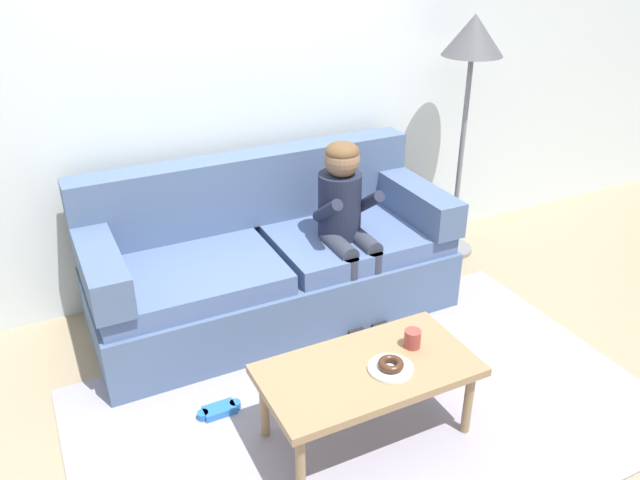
% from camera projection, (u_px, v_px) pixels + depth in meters
% --- Properties ---
extents(ground, '(10.00, 10.00, 0.00)m').
position_uv_depth(ground, '(346.00, 384.00, 3.44)').
color(ground, '#9E896B').
extents(wall_back, '(8.00, 0.10, 2.80)m').
position_uv_depth(wall_back, '(242.00, 70.00, 3.92)').
color(wall_back, silver).
rests_on(wall_back, ground).
extents(area_rug, '(2.86, 1.76, 0.01)m').
position_uv_depth(area_rug, '(369.00, 412.00, 3.24)').
color(area_rug, '#9993A3').
rests_on(area_rug, ground).
extents(couch, '(2.17, 0.90, 0.95)m').
position_uv_depth(couch, '(270.00, 263.00, 3.93)').
color(couch, slate).
rests_on(couch, ground).
extents(coffee_table, '(1.00, 0.53, 0.41)m').
position_uv_depth(coffee_table, '(368.00, 375.00, 2.94)').
color(coffee_table, '#937551').
rests_on(coffee_table, ground).
extents(person_child, '(0.34, 0.58, 1.10)m').
position_uv_depth(person_child, '(346.00, 215.00, 3.78)').
color(person_child, '#1E2338').
rests_on(person_child, ground).
extents(plate, '(0.21, 0.21, 0.01)m').
position_uv_depth(plate, '(391.00, 368.00, 2.90)').
color(plate, white).
rests_on(plate, coffee_table).
extents(donut, '(0.16, 0.16, 0.04)m').
position_uv_depth(donut, '(391.00, 364.00, 2.89)').
color(donut, '#422619').
rests_on(donut, plate).
extents(mug, '(0.08, 0.08, 0.09)m').
position_uv_depth(mug, '(412.00, 339.00, 3.04)').
color(mug, '#993D38').
rests_on(mug, coffee_table).
extents(toy_controller, '(0.23, 0.09, 0.05)m').
position_uv_depth(toy_controller, '(219.00, 411.00, 3.22)').
color(toy_controller, blue).
rests_on(toy_controller, ground).
extents(floor_lamp, '(0.40, 0.40, 1.70)m').
position_uv_depth(floor_lamp, '(472.00, 54.00, 4.15)').
color(floor_lamp, slate).
rests_on(floor_lamp, ground).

